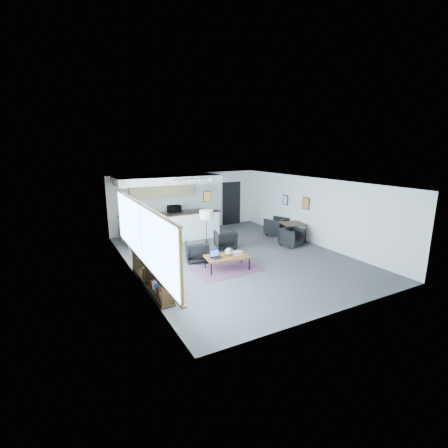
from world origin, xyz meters
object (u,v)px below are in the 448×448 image
book_stack (237,253)px  microwave (174,208)px  floor_lamp (206,216)px  armchair_right (225,239)px  dining_chair_far (277,227)px  coffee_table (227,257)px  laptop (215,255)px  dining_chair_near (292,238)px  armchair_left (197,250)px  ceramic_pot (229,252)px  dining_table (293,225)px

book_stack → microwave: microwave is taller
floor_lamp → microwave: bearing=89.4°
armchair_right → dining_chair_far: 2.93m
book_stack → microwave: bearing=92.7°
book_stack → microwave: (-0.24, 5.06, 0.63)m
floor_lamp → dining_chair_far: size_ratio=2.20×
coffee_table → laptop: laptop is taller
laptop → microwave: size_ratio=0.66×
dining_chair_far → dining_chair_near: bearing=52.2°
book_stack → dining_chair_near: bearing=18.1°
coffee_table → armchair_left: 1.24m
ceramic_pot → dining_chair_far: (3.77, 2.52, -0.20)m
ceramic_pot → microwave: (0.04, 5.04, 0.55)m
coffee_table → armchair_right: 2.16m
ceramic_pot → book_stack: bearing=-4.9°
book_stack → armchair_left: (-0.88, 1.13, -0.11)m
armchair_left → coffee_table: bearing=132.9°
armchair_right → laptop: bearing=66.1°
book_stack → armchair_right: (0.63, 1.93, -0.10)m
laptop → book_stack: 0.74m
dining_table → dining_chair_far: size_ratio=1.49×
book_stack → dining_table: bearing=23.1°
coffee_table → floor_lamp: bearing=95.0°
laptop → dining_table: size_ratio=0.33×
dining_chair_far → armchair_left: bearing=-3.6°
armchair_left → armchair_right: 1.71m
armchair_right → dining_table: armchair_right is taller
laptop → floor_lamp: bearing=65.0°
book_stack → floor_lamp: size_ratio=0.21×
coffee_table → dining_chair_far: dining_chair_far is taller
armchair_left → microwave: microwave is taller
laptop → armchair_right: 2.33m
floor_lamp → dining_chair_far: (3.77, 0.88, -1.03)m
laptop → armchair_right: bearing=45.0°
dining_table → microwave: (-3.74, 3.57, 0.43)m
coffee_table → microwave: (0.12, 5.05, 0.71)m
ceramic_pot → dining_chair_far: dining_chair_far is taller
microwave → dining_table: bearing=-49.6°
dining_chair_near → microwave: microwave is taller
coffee_table → armchair_left: bearing=122.9°
floor_lamp → ceramic_pot: bearing=-90.1°
coffee_table → dining_table: 4.14m
ceramic_pot → dining_table: dining_table is taller
dining_chair_far → dining_table: bearing=68.5°
microwave → dining_chair_near: bearing=-57.1°
armchair_left → dining_chair_near: 3.93m
dining_table → microwave: 5.18m
coffee_table → laptop: 0.40m
dining_table → laptop: bearing=-161.1°
floor_lamp → dining_table: floor_lamp is taller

